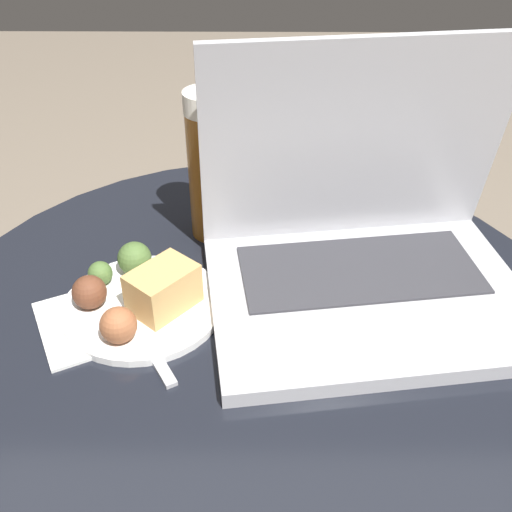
% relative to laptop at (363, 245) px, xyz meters
% --- Properties ---
extents(table, '(0.74, 0.74, 0.52)m').
position_rel_laptop_xyz_m(table, '(-0.12, -0.06, -0.18)').
color(table, '#515156').
rests_on(table, ground_plane).
extents(napkin, '(0.20, 0.17, 0.00)m').
position_rel_laptop_xyz_m(napkin, '(-0.28, -0.06, -0.05)').
color(napkin, white).
rests_on(napkin, table).
extents(laptop, '(0.39, 0.31, 0.27)m').
position_rel_laptop_xyz_m(laptop, '(0.00, 0.00, 0.00)').
color(laptop, '#B2B2B7').
rests_on(laptop, table).
extents(beer_glass, '(0.06, 0.06, 0.19)m').
position_rel_laptop_xyz_m(beer_glass, '(-0.18, 0.11, 0.04)').
color(beer_glass, brown).
rests_on(beer_glass, table).
extents(snack_plate, '(0.18, 0.18, 0.06)m').
position_rel_laptop_xyz_m(snack_plate, '(-0.25, -0.05, -0.04)').
color(snack_plate, white).
rests_on(snack_plate, table).
extents(fork, '(0.10, 0.16, 0.00)m').
position_rel_laptop_xyz_m(fork, '(-0.25, -0.08, -0.05)').
color(fork, '#B2B2B7').
rests_on(fork, table).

